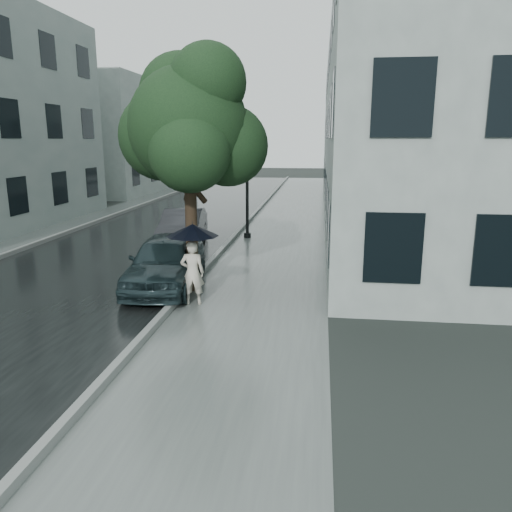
# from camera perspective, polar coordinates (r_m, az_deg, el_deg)

# --- Properties ---
(ground) EXTENTS (120.00, 120.00, 0.00)m
(ground) POSITION_cam_1_polar(r_m,az_deg,el_deg) (9.91, -3.49, -9.47)
(ground) COLOR black
(ground) RESTS_ON ground
(sidewalk) EXTENTS (3.50, 60.00, 0.01)m
(sidewalk) POSITION_cam_1_polar(r_m,az_deg,el_deg) (21.37, 3.20, 2.91)
(sidewalk) COLOR slate
(sidewalk) RESTS_ON ground
(kerb_near) EXTENTS (0.15, 60.00, 0.15)m
(kerb_near) POSITION_cam_1_polar(r_m,az_deg,el_deg) (21.57, -1.65, 3.21)
(kerb_near) COLOR slate
(kerb_near) RESTS_ON ground
(asphalt_road) EXTENTS (6.85, 60.00, 0.00)m
(asphalt_road) POSITION_cam_1_polar(r_m,az_deg,el_deg) (22.39, -10.54, 3.17)
(asphalt_road) COLOR black
(asphalt_road) RESTS_ON ground
(kerb_far) EXTENTS (0.15, 60.00, 0.15)m
(kerb_far) POSITION_cam_1_polar(r_m,az_deg,el_deg) (23.68, -18.66, 3.42)
(kerb_far) COLOR slate
(kerb_far) RESTS_ON ground
(sidewalk_far) EXTENTS (1.70, 60.00, 0.01)m
(sidewalk_far) POSITION_cam_1_polar(r_m,az_deg,el_deg) (24.11, -20.63, 3.25)
(sidewalk_far) COLOR #4C5451
(sidewalk_far) RESTS_ON ground
(building_near) EXTENTS (7.02, 36.00, 9.00)m
(building_near) POSITION_cam_1_polar(r_m,az_deg,el_deg) (28.73, 15.25, 14.12)
(building_near) COLOR #94A29C
(building_near) RESTS_ON ground
(building_far_b) EXTENTS (7.02, 18.00, 8.00)m
(building_far_b) POSITION_cam_1_polar(r_m,az_deg,el_deg) (41.96, -14.75, 13.03)
(building_far_b) COLOR #94A29C
(building_far_b) RESTS_ON ground
(pedestrian) EXTENTS (0.60, 0.43, 1.52)m
(pedestrian) POSITION_cam_1_polar(r_m,az_deg,el_deg) (11.76, -7.28, -1.92)
(pedestrian) COLOR beige
(pedestrian) RESTS_ON sidewalk
(umbrella) EXTENTS (1.34, 1.34, 1.04)m
(umbrella) POSITION_cam_1_polar(r_m,az_deg,el_deg) (11.53, -7.27, 2.96)
(umbrella) COLOR black
(umbrella) RESTS_ON ground
(street_tree) EXTENTS (3.81, 3.46, 6.01)m
(street_tree) POSITION_cam_1_polar(r_m,az_deg,el_deg) (12.64, -7.60, 14.59)
(street_tree) COLOR #332619
(street_tree) RESTS_ON ground
(lamp_post) EXTENTS (0.83, 0.42, 4.75)m
(lamp_post) POSITION_cam_1_polar(r_m,az_deg,el_deg) (19.47, -1.50, 10.01)
(lamp_post) COLOR black
(lamp_post) RESTS_ON ground
(car_near) EXTENTS (1.97, 4.23, 1.40)m
(car_near) POSITION_cam_1_polar(r_m,az_deg,el_deg) (13.24, -10.26, -0.59)
(car_near) COLOR #1A2A2D
(car_near) RESTS_ON ground
(car_far) EXTENTS (1.86, 4.14, 1.32)m
(car_far) POSITION_cam_1_polar(r_m,az_deg,el_deg) (18.52, -8.35, 3.27)
(car_far) COLOR #212326
(car_far) RESTS_ON ground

